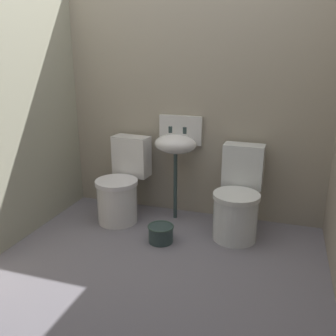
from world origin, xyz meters
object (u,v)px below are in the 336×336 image
toilet_right (238,201)px  bucket (161,233)px  sink (176,143)px  toilet_left (122,187)px

toilet_right → bucket: 0.73m
sink → toilet_right: bearing=-16.8°
toilet_left → sink: 0.68m
sink → bucket: 0.86m
toilet_right → bucket: size_ratio=3.42×
toilet_left → toilet_right: bearing=-174.0°
toilet_right → sink: (-0.62, 0.19, 0.43)m
toilet_right → bucket: bearing=31.7°
toilet_left → toilet_right: 1.12m
toilet_right → bucket: (-0.60, -0.34, -0.24)m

